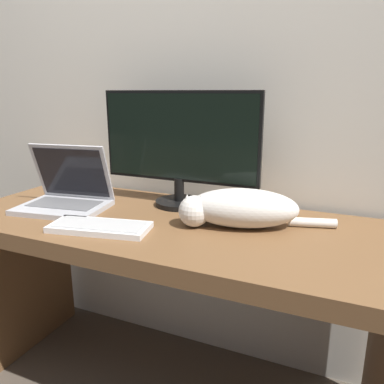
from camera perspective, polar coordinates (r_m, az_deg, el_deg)
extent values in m
cube|color=silver|center=(1.64, 1.83, 18.19)|extent=(6.40, 0.06, 2.60)
cube|color=brown|center=(1.37, -4.37, -5.44)|extent=(1.58, 0.65, 0.06)
cube|color=brown|center=(1.97, -24.40, -12.30)|extent=(0.04, 0.60, 0.70)
cube|color=brown|center=(1.43, 26.55, -23.67)|extent=(0.04, 0.60, 0.70)
cylinder|color=black|center=(1.53, -1.95, -1.62)|extent=(0.19, 0.19, 0.02)
cylinder|color=black|center=(1.52, -1.97, 0.41)|extent=(0.04, 0.04, 0.09)
cube|color=black|center=(1.49, -1.95, 8.39)|extent=(0.66, 0.02, 0.35)
cube|color=black|center=(1.48, -2.13, 8.35)|extent=(0.64, 0.01, 0.33)
cube|color=#B7B7BC|center=(1.56, -19.08, -2.23)|extent=(0.36, 0.29, 0.02)
cube|color=slate|center=(1.56, -18.82, -1.68)|extent=(0.29, 0.17, 0.00)
cube|color=#B7B7BC|center=(1.59, -17.81, 2.91)|extent=(0.34, 0.13, 0.23)
cube|color=black|center=(1.59, -17.90, 2.81)|extent=(0.30, 0.11, 0.20)
cube|color=white|center=(1.30, -13.87, -5.22)|extent=(0.35, 0.20, 0.02)
cube|color=#B3B3B3|center=(1.29, -13.91, -4.76)|extent=(0.32, 0.17, 0.00)
ellipsoid|color=silver|center=(1.29, 7.77, -2.43)|extent=(0.40, 0.26, 0.13)
ellipsoid|color=white|center=(1.28, 8.67, -0.89)|extent=(0.20, 0.16, 0.05)
sphere|color=silver|center=(1.28, 0.35, -2.94)|extent=(0.11, 0.11, 0.11)
cone|color=white|center=(1.27, -0.74, -0.97)|extent=(0.03, 0.03, 0.03)
cone|color=white|center=(1.27, 1.45, -1.06)|extent=(0.03, 0.03, 0.03)
cylinder|color=white|center=(1.35, 17.89, -4.46)|extent=(0.16, 0.07, 0.03)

